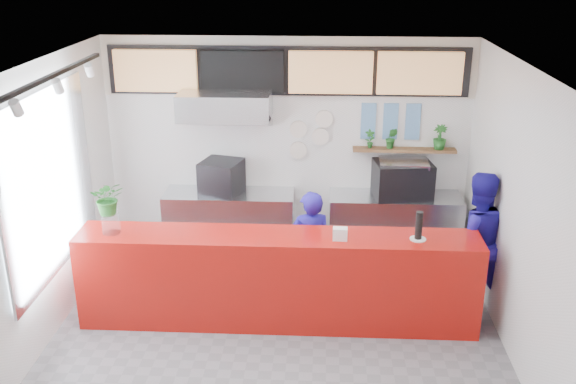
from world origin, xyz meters
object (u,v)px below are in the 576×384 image
at_px(staff_center, 310,248).
at_px(pepper_mill, 419,225).
at_px(service_counter, 278,279).
at_px(panini_oven, 222,177).
at_px(espresso_machine, 402,179).
at_px(staff_right, 475,240).

xyz_separation_m(staff_center, pepper_mill, (1.18, -0.51, 0.55)).
xyz_separation_m(service_counter, staff_center, (0.35, 0.47, 0.17)).
height_order(panini_oven, espresso_machine, espresso_machine).
bearing_deg(panini_oven, service_counter, -48.02).
distance_m(espresso_machine, staff_center, 1.85).
relative_size(staff_center, pepper_mill, 4.64).
bearing_deg(espresso_machine, staff_center, -140.51).
height_order(service_counter, staff_right, staff_right).
height_order(service_counter, staff_center, staff_center).
bearing_deg(staff_center, staff_right, 166.83).
relative_size(panini_oven, espresso_machine, 0.68).
xyz_separation_m(service_counter, staff_right, (2.30, 0.52, 0.30)).
xyz_separation_m(service_counter, pepper_mill, (1.54, -0.03, 0.72)).
relative_size(service_counter, espresso_machine, 5.97).
relative_size(panini_oven, pepper_mill, 1.64).
bearing_deg(staff_right, service_counter, 6.94).
bearing_deg(pepper_mill, service_counter, 178.75).
bearing_deg(espresso_machine, service_counter, -139.01).
xyz_separation_m(panini_oven, espresso_machine, (2.47, 0.00, 0.01)).
bearing_deg(staff_right, pepper_mill, 30.26).
xyz_separation_m(panini_oven, staff_right, (3.19, -1.28, -0.28)).
distance_m(espresso_machine, staff_right, 1.50).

